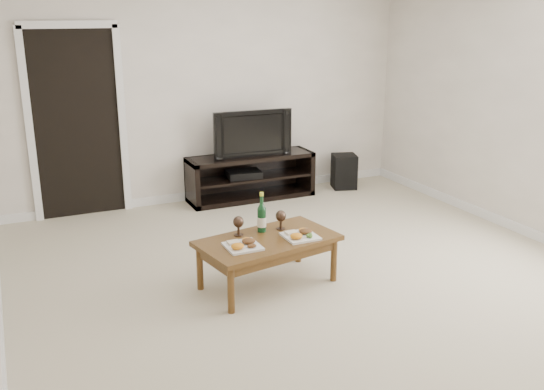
{
  "coord_description": "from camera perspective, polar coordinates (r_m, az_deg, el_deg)",
  "views": [
    {
      "loc": [
        -2.33,
        -4.13,
        2.24
      ],
      "look_at": [
        -0.25,
        0.44,
        0.7
      ],
      "focal_mm": 40.0,
      "sensor_mm": 36.0,
      "label": 1
    }
  ],
  "objects": [
    {
      "name": "media_console",
      "position": [
        7.43,
        -2.01,
        1.72
      ],
      "size": [
        1.56,
        0.45,
        0.55
      ],
      "primitive_type": "cube",
      "color": "black",
      "rests_on": "ground"
    },
    {
      "name": "wine_bottle",
      "position": [
        5.14,
        -0.98,
        -1.62
      ],
      "size": [
        0.07,
        0.07,
        0.35
      ],
      "primitive_type": "cylinder",
      "color": "#0F391A",
      "rests_on": "coffee_table"
    },
    {
      "name": "doorway",
      "position": [
        7.01,
        -17.88,
        6.27
      ],
      "size": [
        0.9,
        0.02,
        2.05
      ],
      "primitive_type": "cube",
      "color": "black",
      "rests_on": "ground"
    },
    {
      "name": "back_wall",
      "position": [
        7.34,
        -5.91,
        9.62
      ],
      "size": [
        5.0,
        0.04,
        2.6
      ],
      "primitive_type": "cube",
      "color": "white",
      "rests_on": "ground"
    },
    {
      "name": "goblet_left",
      "position": [
        5.09,
        -3.18,
        -2.91
      ],
      "size": [
        0.09,
        0.09,
        0.17
      ],
      "primitive_type": null,
      "color": "#38281E",
      "rests_on": "coffee_table"
    },
    {
      "name": "subwoofer",
      "position": [
        7.95,
        6.79,
        2.23
      ],
      "size": [
        0.37,
        0.37,
        0.44
      ],
      "primitive_type": "cube",
      "rotation": [
        0.0,
        0.0,
        -0.31
      ],
      "color": "black",
      "rests_on": "ground"
    },
    {
      "name": "television",
      "position": [
        7.3,
        -2.05,
        5.92
      ],
      "size": [
        0.97,
        0.17,
        0.56
      ],
      "primitive_type": "imported",
      "rotation": [
        0.0,
        0.0,
        -0.04
      ],
      "color": "black",
      "rests_on": "media_console"
    },
    {
      "name": "plate_right",
      "position": [
        5.06,
        2.68,
        -3.65
      ],
      "size": [
        0.27,
        0.27,
        0.07
      ],
      "primitive_type": "cube",
      "color": "white",
      "rests_on": "coffee_table"
    },
    {
      "name": "av_receiver",
      "position": [
        7.37,
        -2.67,
        2.0
      ],
      "size": [
        0.44,
        0.35,
        0.08
      ],
      "primitive_type": "cube",
      "rotation": [
        0.0,
        0.0,
        -0.14
      ],
      "color": "black",
      "rests_on": "media_console"
    },
    {
      "name": "coffee_table",
      "position": [
        5.12,
        -0.39,
        -6.3
      ],
      "size": [
        1.23,
        0.81,
        0.42
      ],
      "primitive_type": "cube",
      "rotation": [
        0.0,
        0.0,
        0.17
      ],
      "color": "brown",
      "rests_on": "ground"
    },
    {
      "name": "goblet_right",
      "position": [
        5.22,
        0.83,
        -2.35
      ],
      "size": [
        0.09,
        0.09,
        0.17
      ],
      "primitive_type": null,
      "color": "#38281E",
      "rests_on": "coffee_table"
    },
    {
      "name": "plate_left",
      "position": [
        4.85,
        -2.78,
        -4.58
      ],
      "size": [
        0.27,
        0.27,
        0.07
      ],
      "primitive_type": "cube",
      "color": "white",
      "rests_on": "coffee_table"
    },
    {
      "name": "floor",
      "position": [
        5.24,
        4.48,
        -8.29
      ],
      "size": [
        5.5,
        5.5,
        0.0
      ],
      "primitive_type": "plane",
      "color": "beige",
      "rests_on": "ground"
    }
  ]
}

